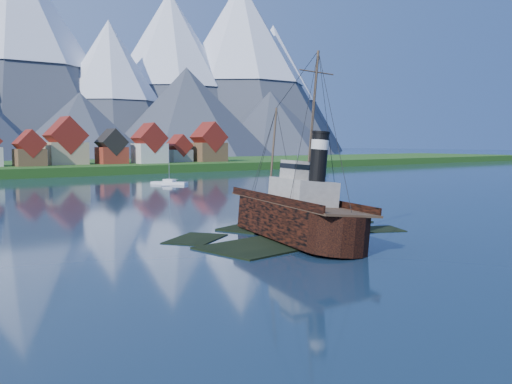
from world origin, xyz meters
TOP-DOWN VIEW (x-y plane):
  - ground at (0.00, 0.00)m, footprint 1400.00×1400.00m
  - shoal at (1.78, 2.15)m, footprint 31.71×21.24m
  - seawall at (0.00, 132.00)m, footprint 600.00×2.50m
  - tugboat_wreck at (-0.02, 0.63)m, footprint 6.55×28.23m
  - sailboat_d at (56.29, 63.18)m, footprint 6.54×7.97m
  - sailboat_e at (29.00, 83.16)m, footprint 7.58×9.46m

SIDE VIEW (x-z plane):
  - shoal at x=1.78m, z-range -0.92..0.22m
  - ground at x=0.00m, z-range 0.00..0.00m
  - seawall at x=0.00m, z-range -1.00..1.00m
  - sailboat_e at x=29.00m, z-range -5.44..5.93m
  - sailboat_d at x=56.29m, z-range -5.41..5.93m
  - tugboat_wreck at x=-0.02m, z-range -8.37..14.01m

